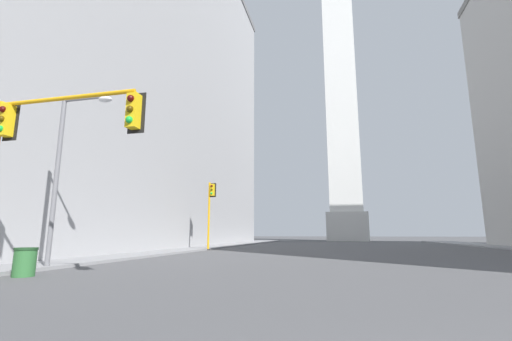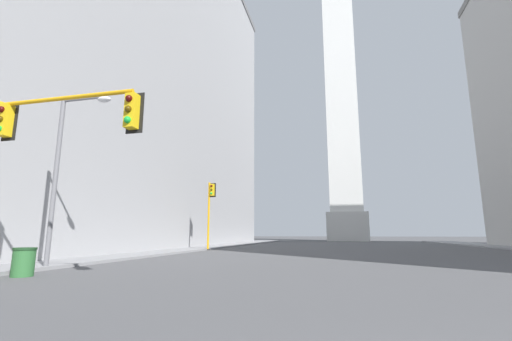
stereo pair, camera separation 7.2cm
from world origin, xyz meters
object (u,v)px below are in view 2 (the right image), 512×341
obelisk (341,98)px  street_lamp (65,160)px  traffic_light_near_left (40,137)px  trash_bin (23,262)px  traffic_light_mid_left (210,205)px

obelisk → street_lamp: bearing=-102.2°
traffic_light_near_left → trash_bin: 4.48m
traffic_light_mid_left → street_lamp: size_ratio=0.82×
traffic_light_near_left → street_lamp: (-2.07, 3.33, 0.06)m
trash_bin → obelisk: bearing=78.8°
obelisk → traffic_light_mid_left: obelisk is taller
street_lamp → trash_bin: 4.70m
traffic_light_near_left → street_lamp: size_ratio=0.79×
obelisk → street_lamp: size_ratio=8.67×
obelisk → trash_bin: bearing=-101.2°
obelisk → street_lamp: obelisk is taller
traffic_light_near_left → traffic_light_mid_left: size_ratio=0.96×
traffic_light_mid_left → trash_bin: size_ratio=6.27×
obelisk → trash_bin: size_ratio=66.02×
trash_bin → street_lamp: bearing=108.0°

